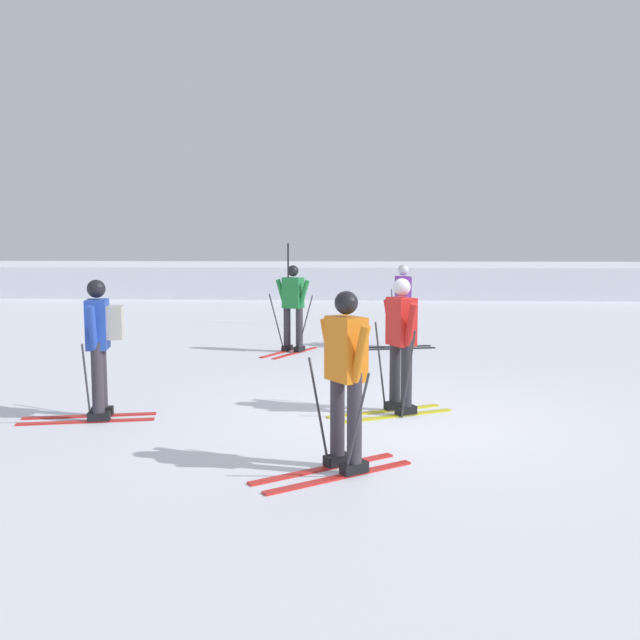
{
  "coord_description": "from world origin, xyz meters",
  "views": [
    {
      "loc": [
        -0.57,
        -8.25,
        2.15
      ],
      "look_at": [
        -1.17,
        2.89,
        0.9
      ],
      "focal_mm": 38.89,
      "sensor_mm": 36.0,
      "label": 1
    }
  ],
  "objects": [
    {
      "name": "skier_blue",
      "position": [
        -3.68,
        -0.12,
        0.95
      ],
      "size": [
        1.64,
        0.99,
        1.71
      ],
      "color": "red",
      "rests_on": "ground"
    },
    {
      "name": "trail_marker_pole",
      "position": [
        -2.38,
        9.78,
        1.06
      ],
      "size": [
        0.04,
        0.04,
        2.13
      ],
      "primitive_type": "cylinder",
      "color": "black",
      "rests_on": "ground"
    },
    {
      "name": "skier_red",
      "position": [
        -0.03,
        0.37,
        0.92
      ],
      "size": [
        1.59,
        1.06,
        1.71
      ],
      "color": "gold",
      "rests_on": "ground"
    },
    {
      "name": "far_snow_ridge",
      "position": [
        0.0,
        21.91,
        0.6
      ],
      "size": [
        80.0,
        8.93,
        1.21
      ],
      "primitive_type": "cube",
      "color": "white",
      "rests_on": "ground"
    },
    {
      "name": "skier_green",
      "position": [
        -1.83,
        5.22,
        0.92
      ],
      "size": [
        1.02,
        1.6,
        1.71
      ],
      "color": "red",
      "rests_on": "ground"
    },
    {
      "name": "ground_plane",
      "position": [
        0.0,
        0.0,
        0.0
      ],
      "size": [
        120.0,
        120.0,
        0.0
      ],
      "primitive_type": "plane",
      "color": "white"
    },
    {
      "name": "skier_orange",
      "position": [
        -0.68,
        -1.9,
        0.92
      ],
      "size": [
        1.51,
        1.24,
        1.71
      ],
      "color": "red",
      "rests_on": "ground"
    },
    {
      "name": "skier_purple",
      "position": [
        0.35,
        5.84,
        0.92
      ],
      "size": [
        1.64,
        0.98,
        1.71
      ],
      "color": "black",
      "rests_on": "ground"
    }
  ]
}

